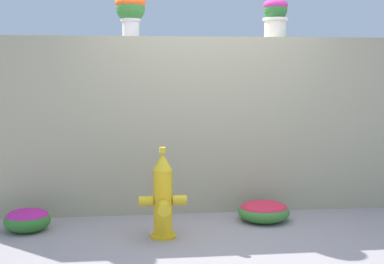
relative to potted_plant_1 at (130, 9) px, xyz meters
name	(u,v)px	position (x,y,z in m)	size (l,w,h in m)	color
ground_plane	(221,246)	(0.81, -1.27, -2.26)	(24.00, 24.00, 0.00)	#9C8F91
stone_wall	(204,125)	(0.81, 0.00, -1.28)	(5.94, 0.39, 1.96)	tan
potted_plant_1	(130,9)	(0.00, 0.00, 0.00)	(0.33, 0.33, 0.47)	silver
potted_plant_2	(275,14)	(1.62, -0.01, -0.04)	(0.28, 0.28, 0.45)	beige
fire_hydrant	(163,198)	(0.29, -0.98, -1.87)	(0.46, 0.36, 0.88)	yellow
flower_bush_left	(27,219)	(-1.05, -0.63, -2.14)	(0.46, 0.41, 0.23)	#2F722A
flower_bush_right	(264,210)	(1.39, -0.56, -2.15)	(0.55, 0.50, 0.22)	#3E8032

